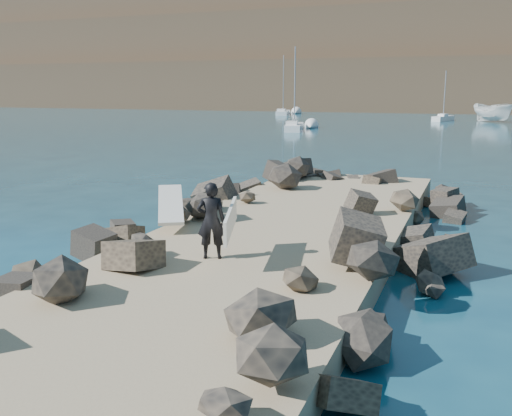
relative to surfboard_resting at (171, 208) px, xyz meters
The scene contains 11 objects.
ground 3.12m from the surfboard_resting, ahead, with size 800.00×800.00×0.00m, color #0F384C.
jetty 3.74m from the surfboard_resting, 36.83° to the right, with size 6.00×26.00×0.60m, color #8C7759.
riprap_left 1.78m from the surfboard_resting, 88.79° to the right, with size 2.60×22.00×1.00m, color #272421.
riprap_right 6.10m from the surfboard_resting, 16.23° to the right, with size 2.60×22.00×1.00m, color black.
headland 161.02m from the surfboard_resting, 85.37° to the left, with size 360.00×140.00×32.00m, color #2D4919.
surfboard_resting is the anchor object (origin of this frame).
boat_imported 67.27m from the surfboard_resting, 82.08° to the left, with size 2.45×6.50×2.51m, color silver.
surfer_with_board 3.51m from the surfboard_resting, 45.09° to the right, with size 1.15×1.99×1.67m.
sailboat_b 67.38m from the surfboard_resting, 87.33° to the left, with size 2.67×5.52×6.69m.
sailboat_a 44.57m from the surfboard_resting, 103.14° to the left, with size 3.17×7.23×8.52m.
sailboat_e 80.73m from the surfboard_resting, 106.36° to the left, with size 3.71×8.34×9.71m.
Camera 1 is at (4.65, -12.99, 4.19)m, focal length 40.00 mm.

